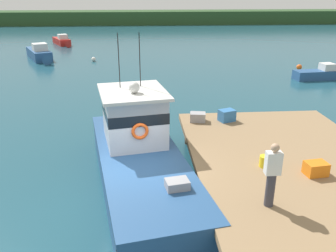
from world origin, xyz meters
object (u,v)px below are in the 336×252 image
at_px(moored_boat_outer_mooring, 323,74).
at_px(moored_boat_mid_harbor, 62,41).
at_px(crate_single_by_cleat, 316,169).
at_px(mooring_buoy_outer, 94,59).
at_px(moored_boat_near_channel, 40,54).
at_px(deckhand_by_the_boat, 272,174).
at_px(crate_stack_near_edge, 227,115).
at_px(main_fishing_boat, 138,154).
at_px(crate_single_far, 198,117).
at_px(mooring_buoy_inshore, 299,67).
at_px(bait_bucket, 265,161).

height_order(moored_boat_outer_mooring, moored_boat_mid_harbor, moored_boat_mid_harbor).
xyz_separation_m(crate_single_by_cleat, mooring_buoy_outer, (-9.22, 24.01, -1.19)).
height_order(moored_boat_near_channel, moored_boat_outer_mooring, moored_boat_near_channel).
bearing_deg(moored_boat_mid_harbor, deckhand_by_the_boat, -71.18).
relative_size(crate_stack_near_edge, mooring_buoy_outer, 1.50).
height_order(main_fishing_boat, crate_single_far, main_fishing_boat).
relative_size(deckhand_by_the_boat, mooring_buoy_inshore, 3.69).
xyz_separation_m(main_fishing_boat, crate_stack_near_edge, (3.51, 2.36, 0.42)).
relative_size(crate_single_far, mooring_buoy_outer, 1.50).
distance_m(mooring_buoy_inshore, mooring_buoy_outer, 17.90).
distance_m(moored_boat_near_channel, mooring_buoy_outer, 5.35).
bearing_deg(main_fishing_boat, bait_bucket, -22.69).
relative_size(main_fishing_boat, mooring_buoy_outer, 24.88).
bearing_deg(deckhand_by_the_boat, moored_boat_mid_harbor, 108.82).
bearing_deg(moored_boat_outer_mooring, bait_bucket, -122.06).
xyz_separation_m(main_fishing_boat, moored_boat_mid_harbor, (-9.26, 32.98, -0.58)).
distance_m(crate_single_far, crate_single_by_cleat, 5.25).
bearing_deg(deckhand_by_the_boat, mooring_buoy_inshore, 64.39).
relative_size(deckhand_by_the_boat, mooring_buoy_outer, 4.07).
relative_size(crate_single_by_cleat, moored_boat_mid_harbor, 0.12).
bearing_deg(mooring_buoy_inshore, mooring_buoy_outer, 164.22).
height_order(main_fishing_boat, moored_boat_mid_harbor, main_fishing_boat).
bearing_deg(moored_boat_mid_harbor, moored_boat_outer_mooring, -40.36).
relative_size(crate_stack_near_edge, crate_single_by_cleat, 1.00).
height_order(bait_bucket, mooring_buoy_inshore, bait_bucket).
relative_size(moored_boat_outer_mooring, mooring_buoy_outer, 11.32).
distance_m(deckhand_by_the_boat, moored_boat_near_channel, 29.66).
xyz_separation_m(moored_boat_mid_harbor, mooring_buoy_inshore, (22.27, -15.97, -0.21)).
relative_size(main_fishing_boat, bait_bucket, 29.32).
xyz_separation_m(bait_bucket, mooring_buoy_outer, (-7.95, 23.43, -1.17)).
xyz_separation_m(crate_single_far, moored_boat_near_channel, (-11.71, 20.93, -0.85)).
height_order(crate_stack_near_edge, mooring_buoy_inshore, crate_stack_near_edge).
distance_m(deckhand_by_the_boat, moored_boat_outer_mooring, 20.12).
bearing_deg(moored_boat_near_channel, main_fishing_boat, -68.15).
relative_size(crate_single_by_cleat, deckhand_by_the_boat, 0.37).
xyz_separation_m(crate_single_by_cleat, moored_boat_outer_mooring, (8.33, 15.91, -1.00)).
xyz_separation_m(crate_stack_near_edge, deckhand_by_the_boat, (-0.34, -5.88, 0.63)).
bearing_deg(moored_boat_near_channel, crate_single_far, -60.78).
bearing_deg(moored_boat_near_channel, crate_stack_near_edge, -58.47).
bearing_deg(crate_single_far, moored_boat_outer_mooring, 46.00).
bearing_deg(crate_single_by_cleat, moored_boat_outer_mooring, 62.36).
height_order(moored_boat_outer_mooring, mooring_buoy_outer, moored_boat_outer_mooring).
distance_m(crate_single_far, crate_stack_near_edge, 1.16).
distance_m(crate_single_by_cleat, mooring_buoy_inshore, 20.78).
height_order(crate_stack_near_edge, deckhand_by_the_boat, deckhand_by_the_boat).
relative_size(main_fishing_boat, deckhand_by_the_boat, 6.12).
distance_m(main_fishing_boat, bait_bucket, 4.07).
relative_size(crate_single_by_cleat, moored_boat_outer_mooring, 0.13).
bearing_deg(moored_boat_near_channel, moored_boat_outer_mooring, -22.84).
distance_m(moored_boat_outer_mooring, moored_boat_mid_harbor, 29.66).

